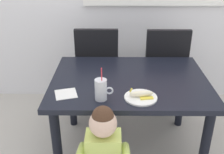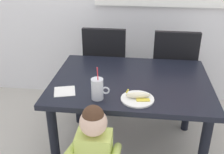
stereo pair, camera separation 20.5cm
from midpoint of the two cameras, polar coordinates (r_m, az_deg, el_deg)
The scene contains 9 objects.
ground_plane at distance 2.55m, azimuth 0.89°, elevation -14.93°, with size 24.00×24.00×0.00m, color #B7B2A8.
dining_table at distance 2.20m, azimuth 1.00°, elevation -2.76°, with size 1.24×0.92×0.72m.
dining_chair_left at distance 2.84m, azimuth -5.09°, elevation 2.48°, with size 0.44×0.45×0.96m.
dining_chair_right at distance 2.84m, azimuth 8.85°, elevation 2.27°, with size 0.44×0.44×0.96m.
toddler_standing at distance 1.75m, azimuth -5.28°, elevation -15.09°, with size 0.33×0.24×0.84m.
milk_cup at distance 1.85m, azimuth -5.49°, elevation -2.97°, with size 0.13×0.08×0.25m.
snack_plate at distance 1.89m, azimuth 2.98°, elevation -4.41°, with size 0.23×0.23×0.01m, color white.
peeled_banana at distance 1.88m, azimuth 3.17°, elevation -3.65°, with size 0.17×0.12×0.07m.
paper_napkin at distance 1.98m, azimuth -12.61°, elevation -3.57°, with size 0.15×0.15×0.00m, color white.
Camera 1 is at (-0.12, -1.93, 1.68)m, focal length 43.46 mm.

